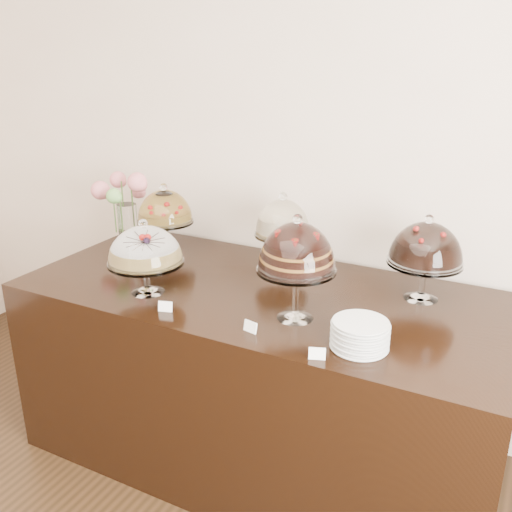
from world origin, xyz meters
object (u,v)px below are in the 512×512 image
at_px(display_counter, 261,375).
at_px(cake_stand_cheesecake, 283,221).
at_px(plate_stack, 360,335).
at_px(flower_vase, 123,200).
at_px(cake_stand_choco_layer, 297,251).
at_px(cake_stand_fruit_tart, 165,209).
at_px(cake_stand_sugar_sponge, 145,248).
at_px(cake_stand_dark_choco, 426,247).

bearing_deg(display_counter, cake_stand_cheesecake, 97.15).
height_order(display_counter, plate_stack, plate_stack).
bearing_deg(flower_vase, cake_stand_choco_layer, -20.55).
xyz_separation_m(display_counter, cake_stand_fruit_tart, (-0.69, 0.24, 0.68)).
bearing_deg(plate_stack, cake_stand_choco_layer, 159.39).
distance_m(cake_stand_cheesecake, flower_vase, 0.97).
distance_m(cake_stand_choco_layer, flower_vase, 1.34).
xyz_separation_m(cake_stand_sugar_sponge, cake_stand_choco_layer, (0.69, 0.07, 0.08)).
bearing_deg(cake_stand_choco_layer, cake_stand_fruit_tart, 155.71).
xyz_separation_m(cake_stand_choco_layer, plate_stack, (0.31, -0.12, -0.24)).
xyz_separation_m(cake_stand_dark_choco, cake_stand_fruit_tart, (-1.35, -0.00, -0.01)).
xyz_separation_m(display_counter, cake_stand_sugar_sponge, (-0.44, -0.25, 0.66)).
bearing_deg(cake_stand_dark_choco, plate_stack, -100.97).
height_order(display_counter, cake_stand_dark_choco, cake_stand_dark_choco).
bearing_deg(cake_stand_choco_layer, cake_stand_cheesecake, 120.28).
distance_m(cake_stand_cheesecake, cake_stand_fruit_tart, 0.66).
bearing_deg(cake_stand_sugar_sponge, cake_stand_dark_choco, 24.11).
bearing_deg(cake_stand_fruit_tart, cake_stand_dark_choco, 0.13).
height_order(display_counter, flower_vase, flower_vase).
distance_m(cake_stand_dark_choco, flower_vase, 1.67).
bearing_deg(plate_stack, display_counter, 151.46).
relative_size(display_counter, plate_stack, 10.53).
xyz_separation_m(display_counter, cake_stand_choco_layer, (0.25, -0.19, 0.74)).
distance_m(cake_stand_sugar_sponge, cake_stand_choco_layer, 0.70).
height_order(cake_stand_cheesecake, flower_vase, flower_vase).
distance_m(cake_stand_dark_choco, cake_stand_fruit_tart, 1.35).
bearing_deg(display_counter, cake_stand_dark_choco, 19.90).
bearing_deg(display_counter, cake_stand_fruit_tart, 161.05).
bearing_deg(cake_stand_cheesecake, cake_stand_choco_layer, -59.72).
bearing_deg(cake_stand_fruit_tart, flower_vase, 171.63).
distance_m(cake_stand_choco_layer, cake_stand_cheesecake, 0.58).
bearing_deg(cake_stand_sugar_sponge, plate_stack, -2.80).
distance_m(cake_stand_choco_layer, cake_stand_fruit_tart, 1.03).
relative_size(cake_stand_sugar_sponge, cake_stand_fruit_tart, 0.93).
xyz_separation_m(cake_stand_sugar_sponge, plate_stack, (1.00, -0.05, -0.15)).
bearing_deg(display_counter, cake_stand_choco_layer, -36.85).
distance_m(flower_vase, plate_stack, 1.68).
relative_size(display_counter, cake_stand_cheesecake, 5.78).
bearing_deg(display_counter, plate_stack, -28.54).
bearing_deg(cake_stand_cheesecake, flower_vase, -178.59).
bearing_deg(cake_stand_fruit_tart, cake_stand_sugar_sponge, -63.17).
height_order(display_counter, cake_stand_cheesecake, cake_stand_cheesecake).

